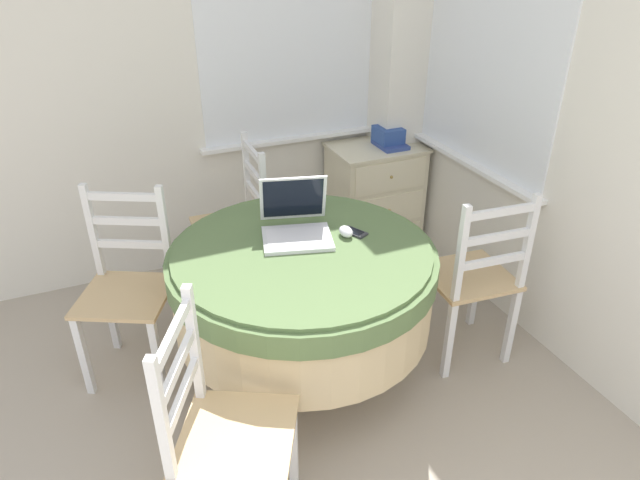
# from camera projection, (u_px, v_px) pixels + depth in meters

# --- Properties ---
(corner_room_shell) EXTENTS (4.26, 5.24, 2.55)m
(corner_room_shell) POSITION_uv_depth(u_px,v_px,m) (392.00, 111.00, 2.44)
(corner_room_shell) COLOR white
(corner_room_shell) RESTS_ON ground_plane
(round_dining_table) EXTENTS (1.20, 1.20, 0.73)m
(round_dining_table) POSITION_uv_depth(u_px,v_px,m) (303.00, 281.00, 2.60)
(round_dining_table) COLOR #4C3D2D
(round_dining_table) RESTS_ON ground_plane
(laptop) EXTENTS (0.38, 0.39, 0.26)m
(laptop) POSITION_uv_depth(u_px,v_px,m) (296.00, 224.00, 2.60)
(laptop) COLOR silver
(laptop) RESTS_ON round_dining_table
(computer_mouse) EXTENTS (0.06, 0.09, 0.05)m
(computer_mouse) POSITION_uv_depth(u_px,v_px,m) (346.00, 232.00, 2.60)
(computer_mouse) COLOR white
(computer_mouse) RESTS_ON round_dining_table
(cell_phone) EXTENTS (0.10, 0.13, 0.01)m
(cell_phone) POSITION_uv_depth(u_px,v_px,m) (354.00, 232.00, 2.63)
(cell_phone) COLOR #2D2D33
(cell_phone) RESTS_ON round_dining_table
(dining_chair_near_back_window) EXTENTS (0.40, 0.41, 0.94)m
(dining_chair_near_back_window) POSITION_uv_depth(u_px,v_px,m) (236.00, 225.00, 3.28)
(dining_chair_near_back_window) COLOR tan
(dining_chair_near_back_window) RESTS_ON ground_plane
(dining_chair_near_right_window) EXTENTS (0.43, 0.42, 0.94)m
(dining_chair_near_right_window) POSITION_uv_depth(u_px,v_px,m) (473.00, 280.00, 2.78)
(dining_chair_near_right_window) COLOR tan
(dining_chair_near_right_window) RESTS_ON ground_plane
(dining_chair_camera_near) EXTENTS (0.53, 0.54, 0.94)m
(dining_chair_camera_near) POSITION_uv_depth(u_px,v_px,m) (224.00, 435.00, 1.94)
(dining_chair_camera_near) COLOR tan
(dining_chair_camera_near) RESTS_ON ground_plane
(dining_chair_left_flank) EXTENTS (0.53, 0.53, 0.94)m
(dining_chair_left_flank) POSITION_uv_depth(u_px,v_px,m) (128.00, 289.00, 2.71)
(dining_chair_left_flank) COLOR tan
(dining_chair_left_flank) RESTS_ON ground_plane
(corner_cabinet) EXTENTS (0.59, 0.43, 0.72)m
(corner_cabinet) POSITION_uv_depth(u_px,v_px,m) (374.00, 197.00, 3.86)
(corner_cabinet) COLOR beige
(corner_cabinet) RESTS_ON ground_plane
(storage_box) EXTENTS (0.16, 0.18, 0.12)m
(storage_box) POSITION_uv_depth(u_px,v_px,m) (388.00, 136.00, 3.68)
(storage_box) COLOR #2D4C93
(storage_box) RESTS_ON corner_cabinet
(book_on_cabinet) EXTENTS (0.17, 0.21, 0.02)m
(book_on_cabinet) POSITION_uv_depth(u_px,v_px,m) (391.00, 145.00, 3.67)
(book_on_cabinet) COLOR #33478C
(book_on_cabinet) RESTS_ON corner_cabinet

